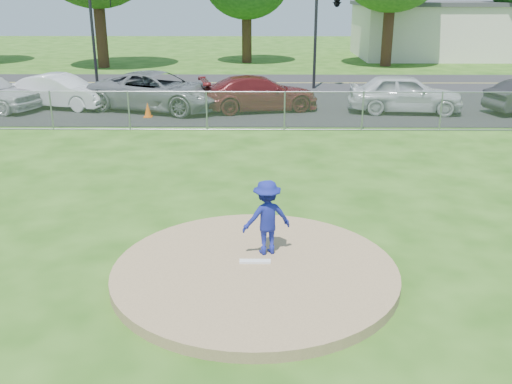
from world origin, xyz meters
TOP-DOWN VIEW (x-y plane):
  - ground at (0.00, 10.00)m, footprint 120.00×120.00m
  - pitchers_mound at (0.00, 0.00)m, footprint 5.40×5.40m
  - pitching_rubber at (0.00, 0.20)m, footprint 0.60×0.15m
  - chain_link_fence at (0.00, 12.00)m, footprint 40.00×0.06m
  - parking_lot at (0.00, 16.50)m, footprint 50.00×8.00m
  - street at (0.00, 24.00)m, footprint 60.00×7.00m
  - commercial_building at (16.00, 38.00)m, footprint 16.40×9.40m
  - traffic_signal_left at (-8.76, 22.00)m, footprint 1.28×0.20m
  - traffic_signal_center at (3.97, 22.00)m, footprint 1.42×2.48m
  - pitcher at (0.23, 0.65)m, footprint 1.10×0.83m
  - traffic_cone at (-4.75, 14.36)m, footprint 0.33×0.33m
  - parked_car_white at (-9.11, 16.37)m, footprint 4.89×2.81m
  - parked_car_gray at (-4.57, 15.93)m, footprint 6.73×4.70m
  - parked_car_darkred at (0.01, 15.87)m, footprint 5.64×3.25m
  - parked_car_pearl at (6.45, 15.50)m, footprint 5.09×2.40m

SIDE VIEW (x-z plane):
  - ground at x=0.00m, z-range 0.00..0.00m
  - street at x=0.00m, z-range 0.00..0.01m
  - parking_lot at x=0.00m, z-range 0.00..0.01m
  - pitchers_mound at x=0.00m, z-range 0.00..0.20m
  - pitching_rubber at x=0.00m, z-range 0.20..0.24m
  - traffic_cone at x=-4.75m, z-range 0.01..0.64m
  - chain_link_fence at x=0.00m, z-range 0.00..1.50m
  - parked_car_white at x=-9.11m, z-range 0.01..1.53m
  - parked_car_darkred at x=0.01m, z-range 0.01..1.55m
  - parked_car_pearl at x=6.45m, z-range 0.01..1.69m
  - parked_car_gray at x=-4.57m, z-range 0.01..1.72m
  - pitcher at x=0.23m, z-range 0.20..1.71m
  - commercial_building at x=16.00m, z-range 0.01..4.31m
  - traffic_signal_left at x=-8.76m, z-range 0.56..6.16m
  - traffic_signal_center at x=3.97m, z-range 1.81..7.41m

